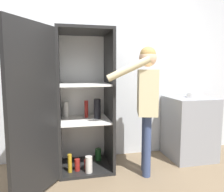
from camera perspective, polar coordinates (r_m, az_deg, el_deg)
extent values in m
plane|color=#7A664C|center=(2.58, -0.53, -23.30)|extent=(12.00, 12.00, 0.00)
cube|color=silver|center=(3.19, -4.26, 6.51)|extent=(7.00, 0.06, 2.55)
cube|color=black|center=(3.08, -6.88, -17.66)|extent=(0.68, 0.64, 0.04)
cube|color=black|center=(2.84, -7.42, 16.46)|extent=(0.68, 0.64, 0.04)
cube|color=white|center=(3.13, -7.67, -0.53)|extent=(0.68, 0.03, 1.72)
cube|color=black|center=(2.82, -13.66, -1.49)|extent=(0.03, 0.64, 1.72)
cube|color=black|center=(2.88, -0.75, -1.12)|extent=(0.04, 0.64, 1.72)
cube|color=white|center=(2.88, -7.06, -6.25)|extent=(0.61, 0.57, 0.02)
cube|color=white|center=(2.81, -7.21, 3.02)|extent=(0.61, 0.57, 0.02)
cube|color=black|center=(2.26, -19.68, -3.79)|extent=(0.42, 0.59, 1.72)
cylinder|color=maroon|center=(2.94, -6.53, -17.31)|extent=(0.07, 0.07, 0.11)
cylinder|color=#1E5123|center=(3.17, -3.63, -14.95)|extent=(0.09, 0.09, 0.16)
cylinder|color=beige|center=(2.83, -6.08, -17.35)|extent=(0.09, 0.09, 0.20)
cylinder|color=maroon|center=(2.90, -9.06, -17.35)|extent=(0.07, 0.07, 0.15)
cylinder|color=#B78C1E|center=(2.86, -10.96, -16.88)|extent=(0.05, 0.05, 0.23)
cylinder|color=beige|center=(3.00, -11.95, -3.54)|extent=(0.08, 0.08, 0.21)
cylinder|color=black|center=(2.88, -3.87, -3.31)|extent=(0.09, 0.09, 0.26)
cylinder|color=maroon|center=(2.95, -6.73, -3.40)|extent=(0.05, 0.05, 0.23)
cylinder|color=#384770|center=(2.73, 9.08, -12.82)|extent=(0.10, 0.10, 0.76)
cylinder|color=#384770|center=(2.88, 8.76, -11.75)|extent=(0.10, 0.10, 0.76)
cube|color=beige|center=(2.66, 9.18, 1.04)|extent=(0.32, 0.44, 0.54)
sphere|color=#DBAD89|center=(2.65, 9.35, 9.79)|extent=(0.21, 0.21, 0.21)
sphere|color=#AD894C|center=(2.65, 9.37, 10.58)|extent=(0.19, 0.19, 0.19)
cylinder|color=beige|center=(2.41, 4.41, 7.09)|extent=(0.50, 0.21, 0.29)
cylinder|color=beige|center=(2.88, 8.73, 0.96)|extent=(0.08, 0.08, 0.51)
cube|color=gray|center=(3.43, 19.48, -7.80)|extent=(0.62, 0.61, 0.90)
cylinder|color=white|center=(3.36, 20.49, 0.29)|extent=(0.19, 0.19, 0.07)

